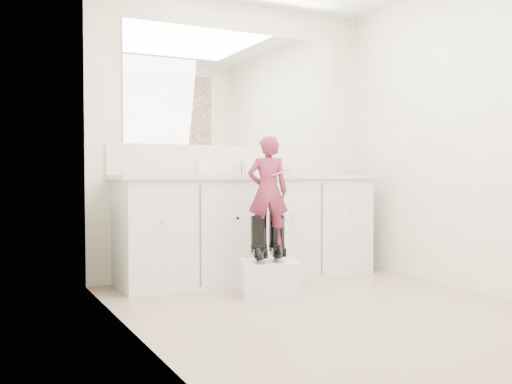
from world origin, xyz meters
TOP-DOWN VIEW (x-y plane):
  - floor at (0.00, 0.00)m, footprint 3.00×3.00m
  - wall_back at (0.00, 1.50)m, footprint 2.60×0.00m
  - wall_left at (-1.30, 0.00)m, footprint 0.00×3.00m
  - wall_right at (1.30, 0.00)m, footprint 0.00×3.00m
  - vanity_cabinet at (0.00, 1.23)m, footprint 2.20×0.55m
  - countertop at (0.00, 1.21)m, footprint 2.28×0.58m
  - backsplash at (0.00, 1.49)m, footprint 2.28×0.03m
  - mirror at (0.00, 1.49)m, footprint 2.00×0.02m
  - faucet at (0.00, 1.38)m, footprint 0.08×0.08m
  - cup at (0.39, 1.22)m, footprint 0.12×0.12m
  - soap_bottle at (-0.41, 1.29)m, footprint 0.09×0.09m
  - step_stool at (-0.16, 0.57)m, footprint 0.49×0.46m
  - boot_left at (-0.24, 0.59)m, footprint 0.19×0.25m
  - boot_right at (-0.09, 0.59)m, footprint 0.19×0.25m
  - toddler at (-0.16, 0.59)m, footprint 0.35×0.29m
  - toothbrush at (-0.09, 0.51)m, footprint 0.13×0.06m

SIDE VIEW (x-z plane):
  - floor at x=0.00m, z-range 0.00..0.00m
  - step_stool at x=-0.16m, z-range 0.00..0.26m
  - boot_left at x=-0.24m, z-range 0.26..0.59m
  - boot_right at x=-0.09m, z-range 0.26..0.59m
  - vanity_cabinet at x=0.00m, z-range 0.00..0.85m
  - toddler at x=-0.16m, z-range 0.36..1.17m
  - countertop at x=0.00m, z-range 0.85..0.89m
  - toothbrush at x=-0.09m, z-range 0.88..0.94m
  - cup at x=0.39m, z-range 0.89..0.97m
  - faucet at x=0.00m, z-range 0.89..0.99m
  - soap_bottle at x=-0.41m, z-range 0.89..1.07m
  - backsplash at x=0.00m, z-range 0.89..1.14m
  - wall_back at x=0.00m, z-range -0.10..2.50m
  - wall_left at x=-1.30m, z-range -0.30..2.70m
  - wall_right at x=1.30m, z-range -0.30..2.70m
  - mirror at x=0.00m, z-range 1.14..2.14m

